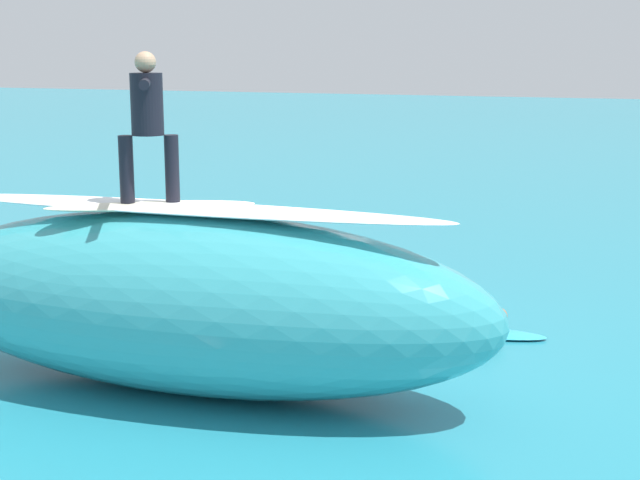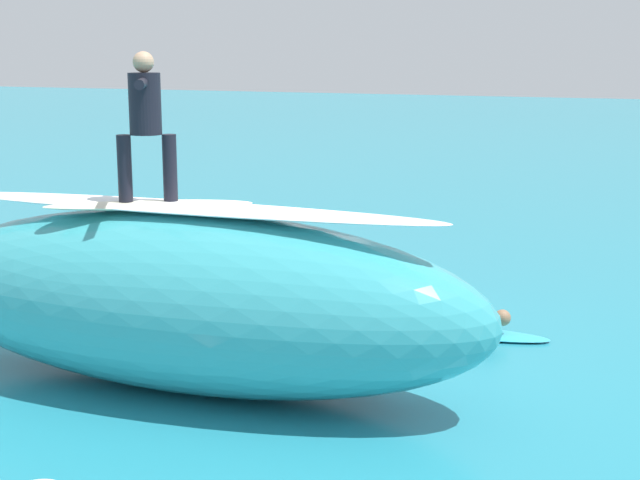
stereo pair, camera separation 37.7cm
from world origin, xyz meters
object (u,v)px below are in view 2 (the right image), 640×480
at_px(surfer_riding, 145,115).
at_px(surfer_paddling, 452,319).
at_px(surfboard_paddling, 461,332).
at_px(surfboard_riding, 149,205).

distance_m(surfer_riding, surfer_paddling, 4.69).
bearing_deg(surfboard_paddling, surfboard_riding, -136.18).
bearing_deg(surfer_paddling, surfboard_riding, -134.85).
xyz_separation_m(surfboard_riding, surfer_paddling, (-2.50, -2.93, -1.74)).
bearing_deg(surfboard_paddling, surfer_paddling, 180.00).
xyz_separation_m(surfer_riding, surfboard_paddling, (-2.63, -2.94, -2.84)).
relative_size(surfer_riding, surfboard_paddling, 0.70).
bearing_deg(surfboard_riding, surfer_riding, -93.13).
distance_m(surfboard_riding, surfboard_paddling, 4.38).
bearing_deg(surfer_riding, surfer_paddling, -160.18).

